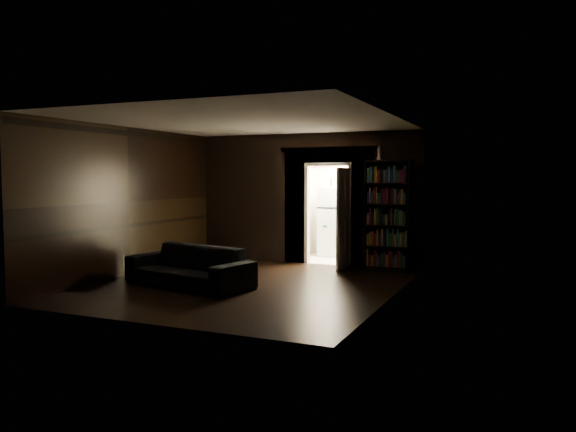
{
  "coord_description": "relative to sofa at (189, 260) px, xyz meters",
  "views": [
    {
      "loc": [
        4.43,
        -8.49,
        1.87
      ],
      "look_at": [
        0.38,
        0.9,
        1.15
      ],
      "focal_mm": 35.0,
      "sensor_mm": 36.0,
      "label": 1
    }
  ],
  "objects": [
    {
      "name": "room_walls",
      "position": [
        0.89,
        1.49,
        1.24
      ],
      "size": [
        5.02,
        5.61,
        2.84
      ],
      "color": "black",
      "rests_on": "ground"
    },
    {
      "name": "kitchen_alcove",
      "position": [
        1.4,
        4.29,
        0.76
      ],
      "size": [
        2.2,
        1.8,
        2.6
      ],
      "color": "#B1AC9A",
      "rests_on": "ground"
    },
    {
      "name": "bottles",
      "position": [
        1.21,
        4.51,
        1.34
      ],
      "size": [
        0.67,
        0.13,
        0.27
      ],
      "primitive_type": "cube",
      "rotation": [
        0.0,
        0.0,
        -0.07
      ],
      "color": "black",
      "rests_on": "refrigerator"
    },
    {
      "name": "sofa",
      "position": [
        0.0,
        0.0,
        0.0
      ],
      "size": [
        2.48,
        1.49,
        0.89
      ],
      "primitive_type": "imported",
      "rotation": [
        0.0,
        0.0,
        -0.22
      ],
      "color": "black",
      "rests_on": "ground"
    },
    {
      "name": "refrigerator",
      "position": [
        1.14,
        4.53,
        0.38
      ],
      "size": [
        0.8,
        0.75,
        1.65
      ],
      "primitive_type": "cube",
      "rotation": [
        0.0,
        0.0,
        -0.09
      ],
      "color": "white",
      "rests_on": "ground"
    },
    {
      "name": "bookshelf",
      "position": [
        2.73,
        2.97,
        0.65
      ],
      "size": [
        0.96,
        0.61,
        2.2
      ],
      "primitive_type": "cube",
      "rotation": [
        0.0,
        0.0,
        -0.35
      ],
      "color": "black",
      "rests_on": "ground"
    },
    {
      "name": "door",
      "position": [
        1.88,
        2.72,
        0.58
      ],
      "size": [
        0.08,
        0.85,
        2.05
      ],
      "primitive_type": "cube",
      "rotation": [
        0.0,
        0.0,
        1.6
      ],
      "color": "white",
      "rests_on": "ground"
    },
    {
      "name": "ground",
      "position": [
        0.9,
        0.42,
        -0.45
      ],
      "size": [
        5.5,
        5.5,
        0.0
      ],
      "primitive_type": "plane",
      "color": "black",
      "rests_on": "ground"
    },
    {
      "name": "figurine",
      "position": [
        2.56,
        2.93,
        1.91
      ],
      "size": [
        0.11,
        0.11,
        0.32
      ],
      "primitive_type": "cube",
      "rotation": [
        0.0,
        0.0,
        0.04
      ],
      "color": "white",
      "rests_on": "bookshelf"
    }
  ]
}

